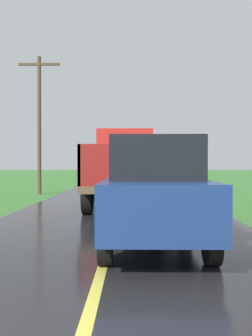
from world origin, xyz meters
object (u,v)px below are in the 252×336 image
utility_pole_roadside (39,120)px  following_car (153,191)px  banana_truck_near (125,167)px  banana_truck_far (133,166)px

utility_pole_roadside → following_car: (5.17, -11.95, -2.81)m
banana_truck_near → utility_pole_roadside: (-4.54, 5.37, 2.41)m
banana_truck_near → following_car: 6.62m
banana_truck_far → utility_pole_roadside: utility_pole_roadside is taller
utility_pole_roadside → following_car: 13.32m
banana_truck_far → following_car: (0.28, -16.98, -0.39)m
utility_pole_roadside → following_car: size_ratio=1.74×
banana_truck_near → following_car: bearing=-84.5°
banana_truck_far → following_car: banana_truck_far is taller
banana_truck_near → banana_truck_far: 10.42m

